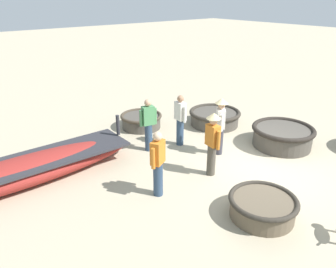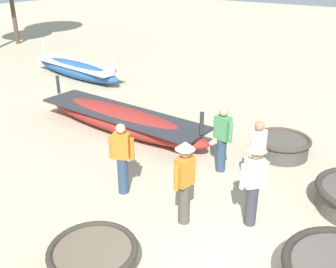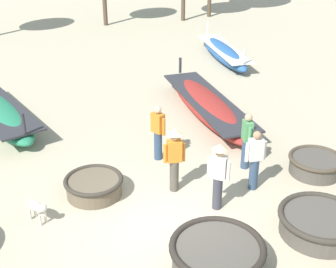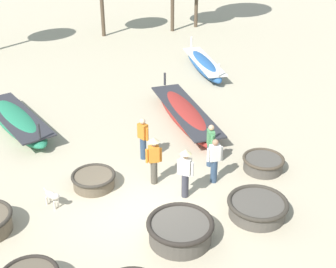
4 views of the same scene
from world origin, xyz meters
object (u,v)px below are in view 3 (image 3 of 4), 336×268
object	(u,v)px
fisherman_standing_right	(158,131)
long_boat_ochre_hull	(224,53)
long_boat_green_hull	(208,105)
coracle_beside_post	(217,256)
fisherman_hauling	(255,159)
fisherman_with_hat	(174,156)
coracle_far_right	(316,164)
fisherman_standing_left	(219,172)
dog	(37,208)
coracle_nearest	(94,186)
coracle_upturned	(320,223)
fisherman_crouching	(247,140)

from	to	relation	value
fisherman_standing_right	long_boat_ochre_hull	bearing A→B (deg)	53.80
long_boat_green_hull	fisherman_standing_right	size ratio (longest dim) A/B	3.75
coracle_beside_post	fisherman_hauling	bearing A→B (deg)	48.84
fisherman_standing_right	fisherman_with_hat	size ratio (longest dim) A/B	0.94
coracle_far_right	coracle_beside_post	xyz separation A→B (m)	(-3.92, -2.45, 0.08)
coracle_beside_post	fisherman_standing_left	world-z (taller)	fisherman_standing_left
fisherman_with_hat	dog	distance (m)	3.32
long_boat_green_hull	coracle_nearest	bearing A→B (deg)	-142.35
coracle_beside_post	long_boat_green_hull	bearing A→B (deg)	67.95
coracle_upturned	long_boat_green_hull	distance (m)	6.49
long_boat_green_hull	fisherman_standing_left	distance (m)	5.30
long_boat_green_hull	fisherman_standing_left	size ratio (longest dim) A/B	3.53
coracle_upturned	fisherman_with_hat	bearing A→B (deg)	131.91
coracle_far_right	long_boat_green_hull	bearing A→B (deg)	105.24
coracle_upturned	long_boat_ochre_hull	xyz separation A→B (m)	(3.28, 11.74, 0.07)
coracle_far_right	fisherman_standing_left	size ratio (longest dim) A/B	0.85
fisherman_crouching	dog	world-z (taller)	fisherman_crouching
coracle_far_right	fisherman_standing_right	bearing A→B (deg)	150.49
fisherman_standing_left	fisherman_crouching	world-z (taller)	fisherman_standing_left
fisherman_standing_left	dog	world-z (taller)	fisherman_standing_left
long_boat_ochre_hull	fisherman_crouching	bearing A→B (deg)	-111.70
fisherman_with_hat	dog	world-z (taller)	fisherman_with_hat
fisherman_standing_right	dog	xyz separation A→B (m)	(-3.37, -1.83, -0.46)
long_boat_green_hull	fisherman_standing_right	world-z (taller)	fisherman_standing_right
coracle_far_right	dog	distance (m)	7.01
fisherman_hauling	fisherman_standing_left	bearing A→B (deg)	-158.66
coracle_nearest	fisherman_with_hat	world-z (taller)	fisherman_with_hat
coracle_nearest	fisherman_with_hat	distance (m)	2.07
fisherman_with_hat	dog	size ratio (longest dim) A/B	2.77
long_boat_ochre_hull	fisherman_standing_left	world-z (taller)	fisherman_standing_left
fisherman_with_hat	fisherman_standing_left	bearing A→B (deg)	-56.57
fisherman_crouching	long_boat_green_hull	bearing A→B (deg)	83.05
coracle_beside_post	long_boat_ochre_hull	xyz separation A→B (m)	(5.80, 12.03, 0.01)
fisherman_standing_left	fisherman_standing_right	distance (m)	2.70
coracle_upturned	coracle_far_right	xyz separation A→B (m)	(1.41, 2.16, -0.02)
fisherman_with_hat	fisherman_standing_right	bearing A→B (deg)	85.95
fisherman_with_hat	coracle_far_right	bearing A→B (deg)	-6.75
fisherman_standing_right	fisherman_with_hat	xyz separation A→B (m)	(-0.11, -1.61, 0.12)
coracle_beside_post	dog	distance (m)	4.08
coracle_upturned	fisherman_with_hat	distance (m)	3.56
coracle_upturned	long_boat_green_hull	size ratio (longest dim) A/B	0.30
coracle_far_right	long_boat_green_hull	distance (m)	4.48
coracle_nearest	dog	bearing A→B (deg)	-154.21
fisherman_standing_left	fisherman_standing_right	size ratio (longest dim) A/B	1.06
coracle_upturned	coracle_beside_post	bearing A→B (deg)	-173.41
coracle_upturned	fisherman_standing_right	xyz separation A→B (m)	(-2.22, 4.22, 0.55)
coracle_upturned	fisherman_hauling	world-z (taller)	fisherman_hauling
coracle_beside_post	coracle_far_right	bearing A→B (deg)	32.00
dog	fisherman_standing_right	bearing A→B (deg)	28.50
long_boat_ochre_hull	long_boat_green_hull	world-z (taller)	long_boat_ochre_hull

